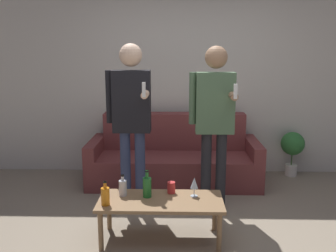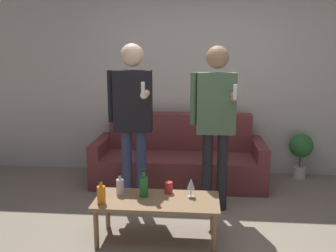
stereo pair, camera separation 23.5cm
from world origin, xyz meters
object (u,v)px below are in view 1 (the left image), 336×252
Objects in this scene: coffee_table at (161,204)px; person_standing_right at (214,114)px; bottle_orange at (147,187)px; couch at (174,159)px; person_standing_left at (131,112)px.

person_standing_right reaches higher than coffee_table.
person_standing_right is at bearing 45.15° from bottle_orange.
coffee_table is (-0.10, -1.56, 0.05)m from couch.
person_standing_left reaches higher than person_standing_right.
person_standing_left is (-0.34, 0.69, 0.72)m from coffee_table.
bottle_orange reaches higher than coffee_table.
coffee_table is at bearing -64.21° from person_standing_left.
couch is at bearing 116.82° from person_standing_right.
couch is 8.60× the size of bottle_orange.
couch is 1.95× the size of coffee_table.
couch reaches higher than bottle_orange.
bottle_orange is 1.08m from person_standing_right.
couch is 1.21m from person_standing_right.
coffee_table is at bearing -93.74° from couch.
person_standing_left reaches higher than bottle_orange.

